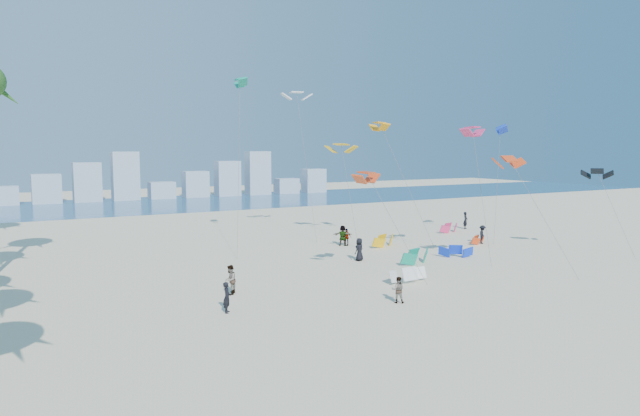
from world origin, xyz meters
TOP-DOWN VIEW (x-y plane):
  - ground at (0.00, 0.00)m, footprint 220.00×220.00m
  - ocean at (0.00, 72.00)m, footprint 220.00×220.00m
  - kitesurfer_near at (-6.99, 8.47)m, footprint 0.65×0.73m
  - kitesurfer_mid at (2.26, 5.54)m, footprint 0.94×0.91m
  - kitesurfers_far at (10.75, 19.78)m, footprint 33.74×15.23m
  - grounded_kites at (13.65, 16.95)m, footprint 21.23×17.74m
  - flying_kites at (12.66, 20.44)m, footprint 28.19×27.16m
  - distant_skyline at (-1.19, 82.00)m, footprint 85.00×3.00m

SIDE VIEW (x-z plane):
  - ground at x=0.00m, z-range 0.00..0.00m
  - ocean at x=0.00m, z-range 0.01..0.01m
  - grounded_kites at x=13.65m, z-range -0.05..1.00m
  - kitesurfer_mid at x=2.26m, z-range 0.00..1.53m
  - kitesurfer_near at x=-6.99m, z-range 0.00..1.68m
  - kitesurfers_far at x=10.75m, z-range -0.04..1.85m
  - distant_skyline at x=-1.19m, z-range -1.11..7.29m
  - flying_kites at x=12.66m, z-range 2.88..18.40m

